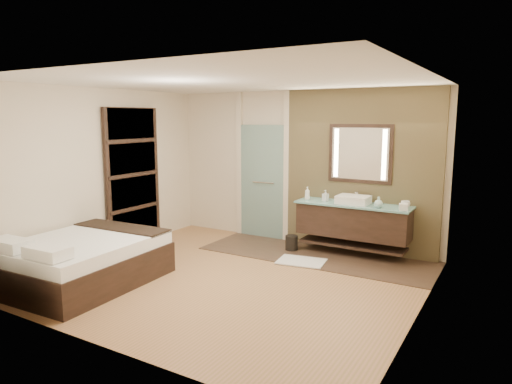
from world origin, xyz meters
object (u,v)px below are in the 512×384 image
Objects in this scene: mirror_unit at (360,154)px; bed at (83,261)px; vanity at (353,221)px; waste_bin at (291,243)px.

mirror_unit is 4.51m from bed.
bed is at bearing -131.80° from vanity.
vanity is 0.91× the size of bed.
vanity reaches higher than waste_bin.
mirror_unit is at bearing 47.92° from bed.
vanity is at bearing 14.78° from waste_bin.
vanity is 1.75× the size of mirror_unit.
mirror_unit is 4.07× the size of waste_bin.
waste_bin is (1.78, 2.82, -0.18)m from bed.
vanity is at bearing 45.80° from bed.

